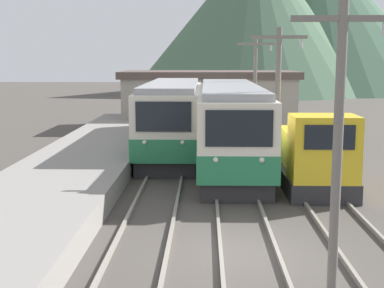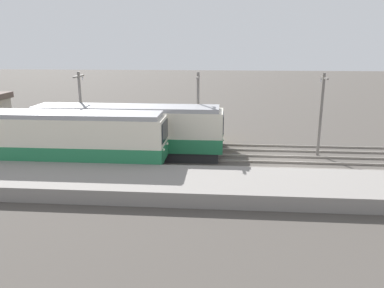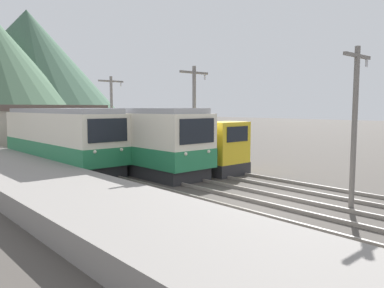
{
  "view_description": "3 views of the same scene",
  "coord_description": "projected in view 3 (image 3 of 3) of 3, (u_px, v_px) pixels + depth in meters",
  "views": [
    {
      "loc": [
        -0.93,
        -13.05,
        4.94
      ],
      "look_at": [
        -1.41,
        6.64,
        1.78
      ],
      "focal_mm": 50.0,
      "sensor_mm": 36.0,
      "label": 1
    },
    {
      "loc": [
        -25.7,
        4.58,
        7.9
      ],
      "look_at": [
        -0.86,
        6.63,
        1.33
      ],
      "focal_mm": 35.0,
      "sensor_mm": 36.0,
      "label": 2
    },
    {
      "loc": [
        -12.18,
        -8.88,
        3.79
      ],
      "look_at": [
        1.33,
        6.16,
        1.82
      ],
      "focal_mm": 35.0,
      "sensor_mm": 36.0,
      "label": 3
    }
  ],
  "objects": [
    {
      "name": "catenary_mast_near",
      "position": [
        355.0,
        120.0,
        13.98
      ],
      "size": [
        2.0,
        0.2,
        6.04
      ],
      "color": "slate",
      "rests_on": "ground"
    },
    {
      "name": "platform_left",
      "position": [
        140.0,
        225.0,
        10.85
      ],
      "size": [
        4.5,
        54.0,
        0.81
      ],
      "primitive_type": "cube",
      "color": "gray",
      "rests_on": "ground"
    },
    {
      "name": "commuter_train_center",
      "position": [
        123.0,
        140.0,
        23.44
      ],
      "size": [
        2.84,
        13.87,
        3.76
      ],
      "color": "#28282B",
      "rests_on": "ground"
    },
    {
      "name": "track_right",
      "position": [
        312.0,
        189.0,
        17.17
      ],
      "size": [
        1.54,
        60.0,
        0.14
      ],
      "color": "gray",
      "rests_on": "ground"
    },
    {
      "name": "catenary_mast_mid",
      "position": [
        194.0,
        116.0,
        20.59
      ],
      "size": [
        2.0,
        0.2,
        6.04
      ],
      "color": "slate",
      "rests_on": "ground"
    },
    {
      "name": "shunting_locomotive",
      "position": [
        207.0,
        151.0,
        22.17
      ],
      "size": [
        2.4,
        5.37,
        3.0
      ],
      "color": "#28282B",
      "rests_on": "ground"
    },
    {
      "name": "mountain_backdrop",
      "position": [
        13.0,
        68.0,
        75.51
      ],
      "size": [
        49.44,
        46.72,
        24.46
      ],
      "color": "#47664C",
      "rests_on": "ground"
    },
    {
      "name": "track_left",
      "position": [
        225.0,
        212.0,
        13.31
      ],
      "size": [
        1.54,
        60.0,
        0.14
      ],
      "color": "gray",
      "rests_on": "ground"
    },
    {
      "name": "track_center",
      "position": [
        273.0,
        200.0,
        15.17
      ],
      "size": [
        1.54,
        60.0,
        0.14
      ],
      "color": "gray",
      "rests_on": "ground"
    },
    {
      "name": "ground_plane",
      "position": [
        270.0,
        202.0,
        15.04
      ],
      "size": [
        200.0,
        200.0,
        0.0
      ],
      "primitive_type": "plane",
      "color": "#47423D"
    },
    {
      "name": "catenary_mast_far",
      "position": [
        112.0,
        114.0,
        27.2
      ],
      "size": [
        2.0,
        0.2,
        6.04
      ],
      "color": "slate",
      "rests_on": "ground"
    },
    {
      "name": "station_building",
      "position": [
        29.0,
        127.0,
        33.67
      ],
      "size": [
        12.6,
        6.3,
        4.03
      ],
      "color": "gray",
      "rests_on": "ground"
    },
    {
      "name": "commuter_train_left",
      "position": [
        60.0,
        140.0,
        23.77
      ],
      "size": [
        2.84,
        12.38,
        3.74
      ],
      "color": "#28282B",
      "rests_on": "ground"
    }
  ]
}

